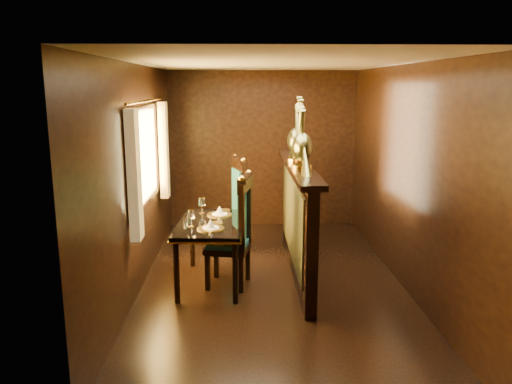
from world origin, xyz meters
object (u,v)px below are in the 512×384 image
(dining_table, at_px, (211,228))
(peacock_left, at_px, (303,134))
(chair_right, at_px, (234,202))
(peacock_right, at_px, (297,129))
(chair_left, at_px, (238,228))

(dining_table, xyz_separation_m, peacock_left, (1.03, -0.05, 1.07))
(chair_right, bearing_deg, dining_table, -119.28)
(chair_right, distance_m, peacock_right, 1.47)
(chair_left, relative_size, peacock_left, 1.75)
(chair_left, height_order, peacock_right, peacock_right)
(dining_table, distance_m, peacock_right, 1.57)
(dining_table, height_order, chair_right, chair_right)
(dining_table, bearing_deg, chair_left, -13.11)
(chair_left, distance_m, peacock_left, 1.27)
(chair_right, bearing_deg, peacock_right, -57.39)
(peacock_right, bearing_deg, peacock_left, -90.00)
(peacock_left, height_order, peacock_right, peacock_right)
(chair_left, distance_m, chair_right, 1.24)
(dining_table, relative_size, peacock_left, 1.70)
(dining_table, distance_m, peacock_left, 1.49)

